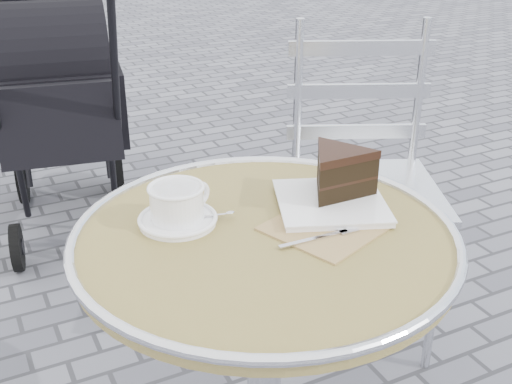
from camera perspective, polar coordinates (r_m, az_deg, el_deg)
name	(u,v)px	position (r m, az deg, el deg)	size (l,w,h in m)	color
cafe_table	(265,307)	(1.27, 0.76, -10.16)	(0.72, 0.72, 0.74)	silver
cappuccino_set	(178,207)	(1.21, -6.95, -1.30)	(0.17, 0.15, 0.07)	white
cake_plate_set	(337,179)	(1.28, 7.19, 1.13)	(0.33, 0.32, 0.11)	#9D7B56
bistro_chair	(360,148)	(1.96, 9.27, 3.93)	(0.57, 0.57, 0.97)	silver
baby_stroller	(61,115)	(2.73, -16.93, 6.56)	(0.62, 1.07, 1.04)	black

